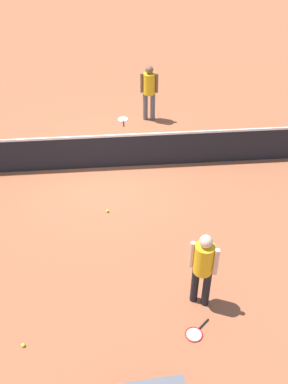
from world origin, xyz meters
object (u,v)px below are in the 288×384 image
object	(u,v)px
tennis_ball_near_player	(23,345)
tennis_ball_midcourt	(107,211)
player_near_side	(203,265)
player_far_side	(149,88)
tennis_racket_near_player	(195,333)
tennis_racket_far_player	(123,120)

from	to	relation	value
tennis_ball_near_player	tennis_ball_midcourt	bearing A→B (deg)	65.79
player_near_side	tennis_ball_near_player	distance (m)	3.39
player_far_side	tennis_ball_midcourt	distance (m)	4.50
tennis_racket_near_player	tennis_racket_far_player	world-z (taller)	same
tennis_ball_near_player	player_far_side	bearing A→B (deg)	69.23
tennis_racket_far_player	tennis_ball_near_player	world-z (taller)	tennis_ball_near_player
player_near_side	tennis_ball_near_player	xyz separation A→B (m)	(-3.17, -0.69, -0.98)
tennis_racket_far_player	tennis_ball_near_player	xyz separation A→B (m)	(-2.08, -7.56, 0.02)
tennis_racket_near_player	player_near_side	bearing A→B (deg)	74.35
tennis_racket_near_player	tennis_racket_far_player	distance (m)	7.62
tennis_racket_near_player	tennis_racket_far_player	bearing A→B (deg)	96.78
tennis_racket_far_player	tennis_ball_near_player	distance (m)	7.84
tennis_racket_far_player	tennis_ball_near_player	size ratio (longest dim) A/B	8.85
player_far_side	tennis_ball_near_player	xyz separation A→B (m)	(-2.87, -7.56, -0.98)
tennis_ball_near_player	tennis_ball_midcourt	distance (m)	3.70
player_far_side	tennis_ball_near_player	world-z (taller)	player_far_side
tennis_racket_far_player	tennis_ball_midcourt	size ratio (longest dim) A/B	8.85
player_far_side	tennis_racket_near_player	bearing A→B (deg)	-89.17
tennis_racket_far_player	tennis_ball_midcourt	bearing A→B (deg)	-97.62
tennis_racket_near_player	player_far_side	bearing A→B (deg)	90.83
tennis_racket_far_player	tennis_ball_midcourt	distance (m)	4.23
tennis_racket_near_player	tennis_racket_far_player	size ratio (longest dim) A/B	0.93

